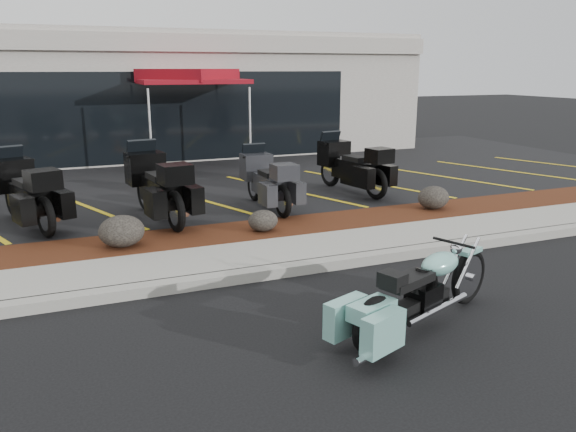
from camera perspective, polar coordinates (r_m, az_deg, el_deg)
name	(u,v)px	position (r m, az deg, el deg)	size (l,w,h in m)	color
ground	(295,300)	(7.31, 0.67, -8.54)	(90.00, 90.00, 0.00)	black
curb	(270,272)	(8.06, -1.80, -5.70)	(24.00, 0.25, 0.15)	gray
sidewalk	(255,257)	(8.68, -3.41, -4.19)	(24.00, 1.20, 0.15)	gray
mulch_bed	(232,236)	(9.77, -5.67, -2.03)	(24.00, 1.20, 0.16)	#33150B
upper_lot	(173,180)	(14.89, -11.60, 3.57)	(26.00, 9.60, 0.15)	black
dealership_building	(136,94)	(20.84, -15.18, 11.85)	(18.00, 8.16, 4.00)	gray
boulder_left	(122,231)	(9.20, -16.55, -1.49)	(0.71, 0.60, 0.51)	black
boulder_mid	(263,221)	(9.69, -2.55, -0.48)	(0.52, 0.44, 0.37)	black
boulder_right	(433,198)	(11.59, 14.56, 1.83)	(0.65, 0.54, 0.46)	black
hero_cruiser	(469,269)	(7.38, 17.91, -5.12)	(2.67, 0.68, 0.94)	#7FC6BA
touring_black_front	(11,182)	(11.68, -26.29, 3.09)	(2.35, 0.90, 1.37)	black
touring_black_mid	(144,175)	(11.38, -14.45, 4.02)	(2.43, 0.93, 1.42)	black
touring_grey	(254,172)	(11.87, -3.46, 4.45)	(2.12, 0.81, 1.23)	#2B2C30
touring_black_rear	(330,159)	(13.39, 4.32, 5.81)	(2.28, 0.87, 1.32)	black
traffic_cone	(145,176)	(13.87, -14.37, 3.91)	(0.31, 0.31, 0.47)	#DD6407
popup_canopy	(189,78)	(16.70, -10.06, 13.65)	(3.79, 3.79, 2.73)	silver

